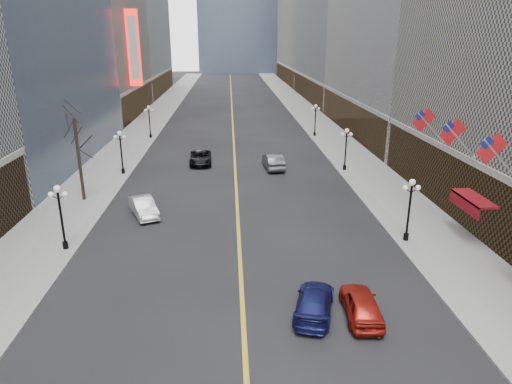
{
  "coord_description": "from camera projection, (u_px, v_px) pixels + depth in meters",
  "views": [
    {
      "loc": [
        -0.5,
        1.21,
        13.8
      ],
      "look_at": [
        0.79,
        23.44,
        6.2
      ],
      "focal_mm": 32.0,
      "sensor_mm": 36.0,
      "label": 1
    }
  ],
  "objects": [
    {
      "name": "streetlamp_west_2",
      "position": [
        121.0,
        148.0,
        47.11
      ],
      "size": [
        1.26,
        0.44,
        4.52
      ],
      "color": "black",
      "rests_on": "sidewalk_west"
    },
    {
      "name": "streetlamp_west_3",
      "position": [
        149.0,
        118.0,
        64.11
      ],
      "size": [
        1.26,
        0.44,
        4.52
      ],
      "color": "black",
      "rests_on": "sidewalk_west"
    },
    {
      "name": "streetlamp_west_1",
      "position": [
        60.0,
        211.0,
        30.1
      ],
      "size": [
        1.26,
        0.44,
        4.52
      ],
      "color": "black",
      "rests_on": "sidewalk_west"
    },
    {
      "name": "flag_4",
      "position": [
        455.0,
        134.0,
        32.06
      ],
      "size": [
        2.87,
        0.12,
        2.87
      ],
      "color": "#B2B2B7",
      "rests_on": "ground"
    },
    {
      "name": "streetlamp_east_3",
      "position": [
        315.0,
        117.0,
        65.41
      ],
      "size": [
        1.26,
        0.44,
        4.52
      ],
      "color": "black",
      "rests_on": "sidewalk_east"
    },
    {
      "name": "flag_3",
      "position": [
        494.0,
        151.0,
        27.34
      ],
      "size": [
        2.87,
        0.12,
        2.87
      ],
      "color": "#B2B2B7",
      "rests_on": "ground"
    },
    {
      "name": "car_sb_far",
      "position": [
        273.0,
        161.0,
        50.09
      ],
      "size": [
        2.23,
        5.29,
        1.7
      ],
      "primitive_type": "imported",
      "rotation": [
        0.0,
        0.0,
        3.23
      ],
      "color": "#424749",
      "rests_on": "ground"
    },
    {
      "name": "tree_west_far",
      "position": [
        75.0,
        131.0,
        38.38
      ],
      "size": [
        3.6,
        3.6,
        7.92
      ],
      "color": "#2D231C",
      "rests_on": "sidewalk_west"
    },
    {
      "name": "car_sb_near",
      "position": [
        314.0,
        302.0,
        23.8
      ],
      "size": [
        3.07,
        4.97,
        1.35
      ],
      "primitive_type": "imported",
      "rotation": [
        0.0,
        0.0,
        2.87
      ],
      "color": "#161952",
      "rests_on": "ground"
    },
    {
      "name": "lane_line",
      "position": [
        233.0,
        121.0,
        78.92
      ],
      "size": [
        0.25,
        200.0,
        0.02
      ],
      "primitive_type": "cube",
      "color": "gold",
      "rests_on": "ground"
    },
    {
      "name": "car_sb_mid",
      "position": [
        361.0,
        304.0,
        23.49
      ],
      "size": [
        1.97,
        4.38,
        1.46
      ],
      "primitive_type": "imported",
      "rotation": [
        0.0,
        0.0,
        3.08
      ],
      "color": "maroon",
      "rests_on": "ground"
    },
    {
      "name": "streetlamp_east_1",
      "position": [
        410.0,
        204.0,
        31.4
      ],
      "size": [
        1.26,
        0.44,
        4.52
      ],
      "color": "black",
      "rests_on": "sidewalk_east"
    },
    {
      "name": "theatre_marquee",
      "position": [
        134.0,
        48.0,
        74.18
      ],
      "size": [
        2.0,
        0.55,
        12.0
      ],
      "color": "red",
      "rests_on": "ground"
    },
    {
      "name": "sidewalk_west",
      "position": [
        140.0,
        133.0,
        68.69
      ],
      "size": [
        6.0,
        230.0,
        0.15
      ],
      "primitive_type": "cube",
      "color": "gray",
      "rests_on": "ground"
    },
    {
      "name": "flag_5",
      "position": [
        426.0,
        122.0,
        36.79
      ],
      "size": [
        2.87,
        0.12,
        2.87
      ],
      "color": "#B2B2B7",
      "rests_on": "ground"
    },
    {
      "name": "car_nb_far",
      "position": [
        201.0,
        158.0,
        51.87
      ],
      "size": [
        2.61,
        5.31,
        1.45
      ],
      "primitive_type": "imported",
      "rotation": [
        0.0,
        0.0,
        0.04
      ],
      "color": "black",
      "rests_on": "ground"
    },
    {
      "name": "car_nb_mid",
      "position": [
        144.0,
        207.0,
        36.86
      ],
      "size": [
        3.2,
        4.77,
        1.49
      ],
      "primitive_type": "imported",
      "rotation": [
        0.0,
        0.0,
        0.4
      ],
      "color": "#BBBABD",
      "rests_on": "ground"
    },
    {
      "name": "sidewalk_east",
      "position": [
        324.0,
        131.0,
        70.22
      ],
      "size": [
        6.0,
        230.0,
        0.15
      ],
      "primitive_type": "cube",
      "color": "gray",
      "rests_on": "ground"
    },
    {
      "name": "streetlamp_east_2",
      "position": [
        346.0,
        145.0,
        48.4
      ],
      "size": [
        1.26,
        0.44,
        4.52
      ],
      "color": "black",
      "rests_on": "sidewalk_east"
    },
    {
      "name": "awning_c",
      "position": [
        471.0,
        200.0,
        31.58
      ],
      "size": [
        1.4,
        4.0,
        0.93
      ],
      "color": "maroon",
      "rests_on": "ground"
    }
  ]
}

